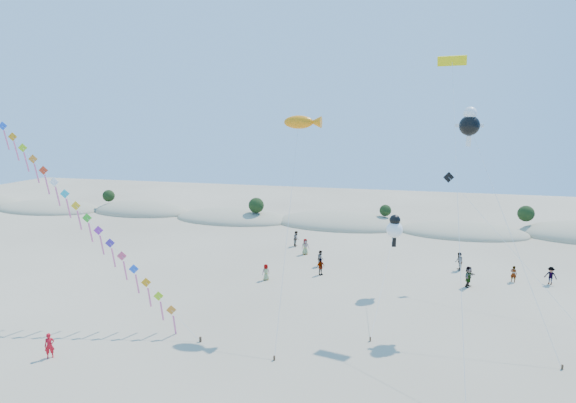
# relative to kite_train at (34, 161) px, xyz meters

# --- Properties ---
(dune_ridge) EXTENTS (145.30, 11.49, 5.57)m
(dune_ridge) POSITION_rel_kite_train_xyz_m (19.73, 35.22, -11.45)
(dune_ridge) COLOR tan
(dune_ridge) RESTS_ON ground
(kite_train) EXTENTS (28.04, 5.73, 22.35)m
(kite_train) POSITION_rel_kite_train_xyz_m (0.00, 0.00, 0.00)
(kite_train) COLOR #3F2D1E
(kite_train) RESTS_ON ground
(fish_kite) EXTENTS (2.84, 9.34, 15.01)m
(fish_kite) POSITION_rel_kite_train_xyz_m (19.94, 4.71, 2.91)
(fish_kite) COLOR #3F2D1E
(fish_kite) RESTS_ON ground
(cartoon_kite_low) EXTENTS (1.75, 10.90, 6.75)m
(cartoon_kite_low) POSITION_rel_kite_train_xyz_m (26.75, 10.18, -5.95)
(cartoon_kite_low) COLOR #3F2D1E
(cartoon_kite_low) RESTS_ON ground
(cartoon_kite_high) EXTENTS (6.31, 8.93, 15.63)m
(cartoon_kite_high) POSITION_rel_kite_train_xyz_m (31.93, 7.33, 2.84)
(cartoon_kite_high) COLOR #3F2D1E
(cartoon_kite_high) RESTS_ON ground
(parafoil_kite) EXTENTS (2.16, 17.21, 19.44)m
(parafoil_kite) POSITION_rel_kite_train_xyz_m (30.55, 8.28, 7.00)
(parafoil_kite) COLOR #3F2D1E
(parafoil_kite) RESTS_ON ground
(dark_kite) EXTENTS (9.47, 9.63, 10.06)m
(dark_kite) POSITION_rel_kite_train_xyz_m (33.68, 11.86, -4.66)
(dark_kite) COLOR #3F2D1E
(dark_kite) RESTS_ON ground
(flyer_foreground) EXTENTS (0.70, 0.65, 1.60)m
(flyer_foreground) POSITION_rel_kite_train_xyz_m (6.51, -7.25, -10.76)
(flyer_foreground) COLOR red
(flyer_foreground) RESTS_ON ground
(beachgoers) EXTENTS (26.21, 13.17, 1.87)m
(beachgoers) POSITION_rel_kite_train_xyz_m (26.70, 15.92, -10.70)
(beachgoers) COLOR slate
(beachgoers) RESTS_ON ground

